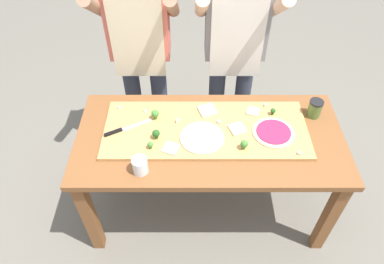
% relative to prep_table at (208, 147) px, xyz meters
% --- Properties ---
extents(ground_plane, '(8.00, 8.00, 0.00)m').
position_rel_prep_table_xyz_m(ground_plane, '(0.00, 0.00, -0.65)').
color(ground_plane, '#6B665B').
extents(prep_table, '(1.60, 0.75, 0.75)m').
position_rel_prep_table_xyz_m(prep_table, '(0.00, 0.00, 0.00)').
color(prep_table, brown).
rests_on(prep_table, ground).
extents(cutting_board, '(1.22, 0.48, 0.02)m').
position_rel_prep_table_xyz_m(cutting_board, '(-0.02, 0.04, 0.12)').
color(cutting_board, tan).
rests_on(cutting_board, prep_table).
extents(chefs_knife, '(0.27, 0.16, 0.02)m').
position_rel_prep_table_xyz_m(chefs_knife, '(-0.53, 0.02, 0.13)').
color(chefs_knife, '#B7BABF').
rests_on(chefs_knife, cutting_board).
extents(pizza_whole_cheese_artichoke, '(0.26, 0.26, 0.02)m').
position_rel_prep_table_xyz_m(pizza_whole_cheese_artichoke, '(-0.05, -0.04, 0.13)').
color(pizza_whole_cheese_artichoke, beige).
rests_on(pizza_whole_cheese_artichoke, cutting_board).
extents(pizza_whole_beet_magenta, '(0.25, 0.25, 0.02)m').
position_rel_prep_table_xyz_m(pizza_whole_beet_magenta, '(0.37, 0.00, 0.13)').
color(pizza_whole_beet_magenta, beige).
rests_on(pizza_whole_beet_magenta, cutting_board).
extents(pizza_slice_near_right, '(0.13, 0.13, 0.01)m').
position_rel_prep_table_xyz_m(pizza_slice_near_right, '(-0.01, 0.19, 0.13)').
color(pizza_slice_near_right, beige).
rests_on(pizza_slice_near_right, cutting_board).
extents(pizza_slice_near_left, '(0.12, 0.12, 0.01)m').
position_rel_prep_table_xyz_m(pizza_slice_near_left, '(0.16, 0.03, 0.13)').
color(pizza_slice_near_left, beige).
rests_on(pizza_slice_near_left, cutting_board).
extents(pizza_slice_far_right, '(0.10, 0.10, 0.01)m').
position_rel_prep_table_xyz_m(pizza_slice_far_right, '(0.27, 0.18, 0.13)').
color(pizza_slice_far_right, beige).
rests_on(pizza_slice_far_right, cutting_board).
extents(pizza_slice_center, '(0.11, 0.11, 0.01)m').
position_rel_prep_table_xyz_m(pizza_slice_center, '(-0.23, -0.12, 0.13)').
color(pizza_slice_center, beige).
rests_on(pizza_slice_center, cutting_board).
extents(broccoli_floret_center_right, '(0.05, 0.05, 0.07)m').
position_rel_prep_table_xyz_m(broccoli_floret_center_right, '(-0.33, 0.13, 0.16)').
color(broccoli_floret_center_right, '#487A23').
rests_on(broccoli_floret_center_right, cutting_board).
extents(broccoli_floret_center_left, '(0.04, 0.04, 0.06)m').
position_rel_prep_table_xyz_m(broccoli_floret_center_left, '(0.19, -0.12, 0.16)').
color(broccoli_floret_center_left, '#487A23').
rests_on(broccoli_floret_center_left, cutting_board).
extents(broccoli_floret_back_right, '(0.03, 0.03, 0.05)m').
position_rel_prep_table_xyz_m(broccoli_floret_back_right, '(-0.34, -0.12, 0.15)').
color(broccoli_floret_back_right, '#487A23').
rests_on(broccoli_floret_back_right, cutting_board).
extents(broccoli_floret_back_left, '(0.04, 0.04, 0.06)m').
position_rel_prep_table_xyz_m(broccoli_floret_back_left, '(-0.31, -0.04, 0.16)').
color(broccoli_floret_back_left, '#2C5915').
rests_on(broccoli_floret_back_left, cutting_board).
extents(broccoli_floret_front_right, '(0.03, 0.03, 0.05)m').
position_rel_prep_table_xyz_m(broccoli_floret_front_right, '(0.39, 0.16, 0.15)').
color(broccoli_floret_front_right, '#2C5915').
rests_on(broccoli_floret_front_right, cutting_board).
extents(cheese_crumble_a, '(0.02, 0.02, 0.02)m').
position_rel_prep_table_xyz_m(cheese_crumble_a, '(-0.19, 0.09, 0.14)').
color(cheese_crumble_a, silver).
rests_on(cheese_crumble_a, cutting_board).
extents(cheese_crumble_b, '(0.02, 0.02, 0.01)m').
position_rel_prep_table_xyz_m(cheese_crumble_b, '(-0.57, 0.22, 0.13)').
color(cheese_crumble_b, white).
rests_on(cheese_crumble_b, cutting_board).
extents(cheese_crumble_c, '(0.02, 0.02, 0.02)m').
position_rel_prep_table_xyz_m(cheese_crumble_c, '(0.49, -0.16, 0.13)').
color(cheese_crumble_c, silver).
rests_on(cheese_crumble_c, cutting_board).
extents(cheese_crumble_d, '(0.02, 0.02, 0.02)m').
position_rel_prep_table_xyz_m(cheese_crumble_d, '(0.36, 0.24, 0.13)').
color(cheese_crumble_d, silver).
rests_on(cheese_crumble_d, cutting_board).
extents(cheese_crumble_e, '(0.02, 0.02, 0.01)m').
position_rel_prep_table_xyz_m(cheese_crumble_e, '(-0.40, 0.18, 0.13)').
color(cheese_crumble_e, white).
rests_on(cheese_crumble_e, cutting_board).
extents(cheese_crumble_f, '(0.03, 0.03, 0.02)m').
position_rel_prep_table_xyz_m(cheese_crumble_f, '(0.06, 0.08, 0.14)').
color(cheese_crumble_f, silver).
rests_on(cheese_crumble_f, cutting_board).
extents(flour_cup, '(0.08, 0.08, 0.10)m').
position_rel_prep_table_xyz_m(flour_cup, '(-0.39, -0.26, 0.15)').
color(flour_cup, white).
rests_on(flour_cup, prep_table).
extents(sauce_jar, '(0.09, 0.09, 0.12)m').
position_rel_prep_table_xyz_m(sauce_jar, '(0.65, 0.18, 0.16)').
color(sauce_jar, '#517033').
rests_on(sauce_jar, prep_table).
extents(cook_left, '(0.54, 0.39, 1.67)m').
position_rel_prep_table_xyz_m(cook_left, '(-0.46, 0.63, 0.35)').
color(cook_left, '#333847').
rests_on(cook_left, ground).
extents(cook_right, '(0.54, 0.39, 1.67)m').
position_rel_prep_table_xyz_m(cook_right, '(0.18, 0.63, 0.35)').
color(cook_right, '#333847').
rests_on(cook_right, ground).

